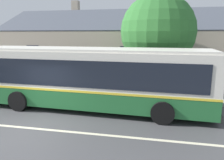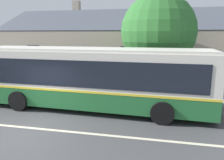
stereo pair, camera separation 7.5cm
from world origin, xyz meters
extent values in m
plane|color=#424244|center=(0.00, 0.00, 0.00)|extent=(300.00, 300.00, 0.00)
cube|color=gray|center=(0.00, 6.00, 0.07)|extent=(60.00, 3.00, 0.15)
cube|color=beige|center=(0.00, 0.00, 0.00)|extent=(60.00, 0.16, 0.01)
cube|color=tan|center=(2.77, 14.37, 2.00)|extent=(22.98, 9.86, 3.99)
cube|color=#424751|center=(2.77, 11.90, 5.04)|extent=(23.58, 5.00, 2.24)
cube|color=#424751|center=(2.77, 16.84, 5.04)|extent=(23.58, 5.00, 2.24)
cube|color=tan|center=(-3.55, 15.36, 6.59)|extent=(0.70, 0.70, 1.20)
cube|color=black|center=(-5.28, 9.41, 2.20)|extent=(1.10, 0.06, 1.30)
cube|color=black|center=(2.77, 9.41, 2.20)|extent=(1.10, 0.06, 1.30)
cube|color=#4C3323|center=(6.21, 9.41, 1.05)|extent=(1.00, 0.06, 2.10)
cube|color=#236633|center=(1.72, 2.90, 0.71)|extent=(12.04, 2.97, 0.86)
cube|color=yellow|center=(1.72, 2.90, 1.19)|extent=(12.06, 2.99, 0.10)
cube|color=silver|center=(1.72, 2.90, 2.10)|extent=(12.04, 2.97, 1.72)
cube|color=silver|center=(1.72, 2.90, 3.02)|extent=(11.80, 2.83, 0.12)
cube|color=black|center=(1.77, 4.16, 2.00)|extent=(10.99, 0.46, 1.22)
cube|color=black|center=(1.67, 1.64, 2.00)|extent=(10.99, 0.46, 1.22)
cube|color=black|center=(7.71, 2.66, 2.00)|extent=(0.13, 2.20, 1.22)
cube|color=black|center=(7.71, 2.66, 2.82)|extent=(0.11, 1.75, 0.24)
cube|color=black|center=(7.73, 2.66, 0.40)|extent=(0.18, 2.50, 0.28)
cube|color=#192D99|center=(0.28, 4.23, 0.71)|extent=(3.35, 0.16, 0.60)
cube|color=black|center=(6.43, 3.99, 1.44)|extent=(0.90, 0.07, 2.34)
cylinder|color=black|center=(5.47, 4.00, 0.50)|extent=(1.01, 0.32, 1.00)
cylinder|color=black|center=(5.38, 1.51, 0.50)|extent=(1.01, 0.32, 1.00)
cylinder|color=black|center=(-1.51, 4.28, 0.50)|extent=(1.01, 0.32, 1.00)
cylinder|color=black|center=(-1.61, 1.78, 0.50)|extent=(1.01, 0.32, 1.00)
cube|color=brown|center=(-2.41, 6.11, 0.60)|extent=(1.52, 0.10, 0.04)
cube|color=brown|center=(-2.41, 5.97, 0.60)|extent=(1.52, 0.10, 0.04)
cube|color=brown|center=(-2.41, 5.82, 0.60)|extent=(1.52, 0.10, 0.04)
cube|color=brown|center=(-2.41, 5.70, 0.90)|extent=(1.52, 0.04, 0.10)
cube|color=brown|center=(-2.41, 5.70, 1.04)|extent=(1.52, 0.04, 0.10)
cube|color=black|center=(-1.80, 5.97, 0.38)|extent=(0.08, 0.43, 0.45)
cube|color=black|center=(-3.01, 5.97, 0.38)|extent=(0.08, 0.43, 0.45)
cylinder|color=#4C3828|center=(5.04, 6.92, 1.19)|extent=(0.35, 0.35, 2.39)
sphere|color=#2D6B2D|center=(5.04, 6.92, 3.92)|extent=(4.71, 4.71, 4.71)
sphere|color=#2D6B2D|center=(5.19, 6.82, 3.21)|extent=(2.74, 2.74, 2.74)
camera|label=1|loc=(5.04, -7.45, 3.74)|focal=35.00mm
camera|label=2|loc=(5.11, -7.44, 3.74)|focal=35.00mm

